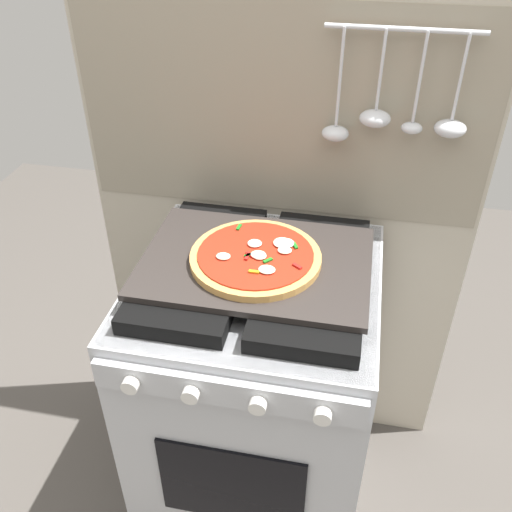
% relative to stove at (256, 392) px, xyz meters
% --- Properties ---
extents(ground_plane, '(4.00, 4.00, 0.00)m').
position_rel_stove_xyz_m(ground_plane, '(0.00, 0.00, -0.45)').
color(ground_plane, '#4C4742').
extents(kitchen_backsplash, '(1.10, 0.09, 1.55)m').
position_rel_stove_xyz_m(kitchen_backsplash, '(0.00, 0.34, 0.34)').
color(kitchen_backsplash, '#B2A893').
rests_on(kitchen_backsplash, ground_plane).
extents(stove, '(0.60, 0.64, 0.90)m').
position_rel_stove_xyz_m(stove, '(0.00, 0.00, 0.00)').
color(stove, '#B7BABF').
rests_on(stove, ground_plane).
extents(baking_tray, '(0.54, 0.38, 0.02)m').
position_rel_stove_xyz_m(baking_tray, '(0.00, 0.00, 0.46)').
color(baking_tray, '#2D2826').
rests_on(baking_tray, stove).
extents(pizza_left, '(0.31, 0.31, 0.03)m').
position_rel_stove_xyz_m(pizza_left, '(0.00, -0.00, 0.48)').
color(pizza_left, tan).
rests_on(pizza_left, baking_tray).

